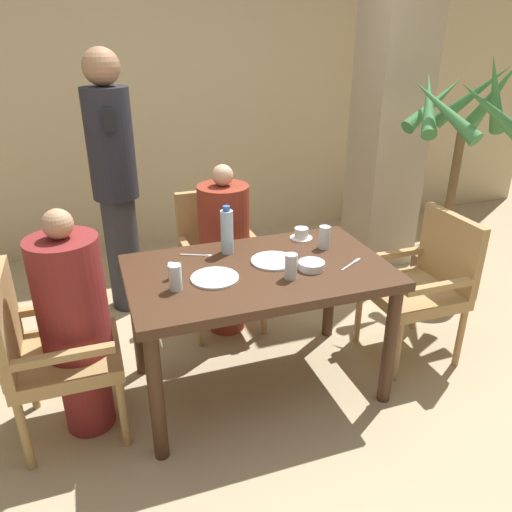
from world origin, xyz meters
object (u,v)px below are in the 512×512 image
object	(u,v)px
diner_in_left_chair	(75,323)
chair_far_side	(219,253)
diner_in_far_chair	(225,249)
chair_right_side	(424,280)
plate_main_right	(273,261)
plate_main_left	(215,278)
water_bottle	(227,231)
standing_host	(115,180)
glass_tall_mid	(324,237)
glass_tall_far	(291,266)
potted_palm	(447,214)
bowl_small	(312,265)
chair_left_side	(48,347)
teacup_with_saucer	(301,234)
glass_tall_near	(175,277)

from	to	relation	value
diner_in_left_chair	chair_far_side	size ratio (longest dim) A/B	1.31
chair_far_side	diner_in_far_chair	xyz separation A→B (m)	(-0.00, -0.14, 0.08)
chair_right_side	plate_main_right	distance (m)	0.99
plate_main_left	water_bottle	xyz separation A→B (m)	(0.15, 0.29, 0.12)
chair_right_side	standing_host	size ratio (longest dim) A/B	0.50
chair_far_side	diner_in_far_chair	bearing A→B (deg)	-90.00
chair_right_side	glass_tall_mid	xyz separation A→B (m)	(-0.62, 0.12, 0.31)
standing_host	glass_tall_far	xyz separation A→B (m)	(0.71, -1.34, -0.14)
plate_main_left	chair_right_side	bearing A→B (deg)	2.08
plate_main_right	water_bottle	world-z (taller)	water_bottle
glass_tall_mid	potted_palm	bearing A→B (deg)	18.57
bowl_small	plate_main_right	bearing A→B (deg)	136.86
chair_left_side	teacup_with_saucer	world-z (taller)	chair_left_side
chair_left_side	chair_right_side	xyz separation A→B (m)	(2.10, 0.00, 0.00)
bowl_small	chair_left_side	bearing A→B (deg)	175.60
standing_host	glass_tall_mid	world-z (taller)	standing_host
standing_host	glass_tall_near	distance (m)	1.29
plate_main_left	glass_tall_mid	distance (m)	0.70
chair_far_side	plate_main_right	bearing A→B (deg)	-82.51
bowl_small	water_bottle	xyz separation A→B (m)	(-0.35, 0.34, 0.10)
chair_left_side	chair_right_side	distance (m)	2.10
plate_main_left	glass_tall_far	distance (m)	0.38
diner_in_far_chair	plate_main_left	size ratio (longest dim) A/B	4.76
chair_left_side	standing_host	xyz separation A→B (m)	(0.45, 1.18, 0.45)
chair_right_side	water_bottle	world-z (taller)	water_bottle
potted_palm	glass_tall_far	world-z (taller)	potted_palm
diner_in_far_chair	diner_in_left_chair	bearing A→B (deg)	-144.66
chair_left_side	bowl_small	world-z (taller)	chair_left_side
chair_left_side	bowl_small	xyz separation A→B (m)	(1.30, -0.10, 0.27)
chair_right_side	standing_host	world-z (taller)	standing_host
chair_left_side	diner_in_far_chair	bearing A→B (deg)	31.68
water_bottle	diner_in_left_chair	bearing A→B (deg)	-163.62
water_bottle	glass_tall_far	distance (m)	0.45
glass_tall_mid	plate_main_right	bearing A→B (deg)	-166.43
chair_left_side	plate_main_left	size ratio (longest dim) A/B	3.75
plate_main_right	diner_in_far_chair	bearing A→B (deg)	99.15
chair_far_side	teacup_with_saucer	size ratio (longest dim) A/B	6.75
diner_in_far_chair	plate_main_left	distance (m)	0.76
plate_main_left	diner_in_left_chair	bearing A→B (deg)	175.98
standing_host	teacup_with_saucer	world-z (taller)	standing_host
chair_far_side	glass_tall_far	distance (m)	1.00
diner_in_left_chair	chair_right_side	size ratio (longest dim) A/B	1.31
chair_far_side	water_bottle	distance (m)	0.67
diner_in_far_chair	teacup_with_saucer	distance (m)	0.55
chair_right_side	plate_main_left	bearing A→B (deg)	-177.92
plate_main_right	standing_host	bearing A→B (deg)	121.49
bowl_small	glass_tall_near	size ratio (longest dim) A/B	1.06
plate_main_right	bowl_small	bearing A→B (deg)	-43.14
chair_left_side	glass_tall_far	bearing A→B (deg)	-7.77
standing_host	bowl_small	world-z (taller)	standing_host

